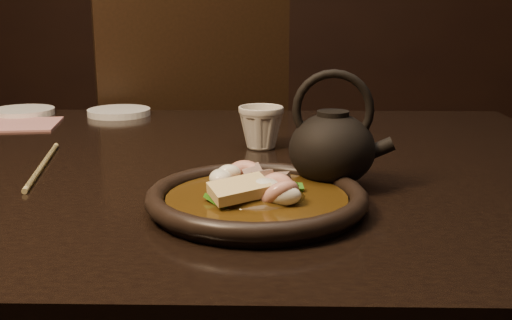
{
  "coord_description": "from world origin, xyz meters",
  "views": [
    {
      "loc": [
        0.32,
        -0.91,
        0.98
      ],
      "look_at": [
        0.3,
        -0.18,
        0.8
      ],
      "focal_mm": 45.0,
      "sensor_mm": 36.0,
      "label": 1
    }
  ],
  "objects_px": {
    "chair": "(185,174)",
    "tea_cup": "(261,126)",
    "teapot": "(333,145)",
    "plate": "(257,199)",
    "table": "(58,211)"
  },
  "relations": [
    {
      "from": "chair",
      "to": "tea_cup",
      "type": "distance_m",
      "value": 0.68
    },
    {
      "from": "chair",
      "to": "teapot",
      "type": "height_order",
      "value": "chair"
    },
    {
      "from": "chair",
      "to": "teapot",
      "type": "bearing_deg",
      "value": 89.4
    },
    {
      "from": "chair",
      "to": "plate",
      "type": "xyz_separation_m",
      "value": [
        0.2,
        -0.91,
        0.22
      ]
    },
    {
      "from": "tea_cup",
      "to": "teapot",
      "type": "xyz_separation_m",
      "value": [
        0.09,
        -0.22,
        0.02
      ]
    },
    {
      "from": "tea_cup",
      "to": "chair",
      "type": "bearing_deg",
      "value": 108.9
    },
    {
      "from": "table",
      "to": "teapot",
      "type": "bearing_deg",
      "value": -17.58
    },
    {
      "from": "table",
      "to": "teapot",
      "type": "relative_size",
      "value": 10.93
    },
    {
      "from": "table",
      "to": "tea_cup",
      "type": "relative_size",
      "value": 21.99
    },
    {
      "from": "table",
      "to": "teapot",
      "type": "height_order",
      "value": "teapot"
    },
    {
      "from": "table",
      "to": "chair",
      "type": "relative_size",
      "value": 1.61
    },
    {
      "from": "plate",
      "to": "tea_cup",
      "type": "xyz_separation_m",
      "value": [
        0.0,
        0.31,
        0.02
      ]
    },
    {
      "from": "table",
      "to": "tea_cup",
      "type": "height_order",
      "value": "tea_cup"
    },
    {
      "from": "table",
      "to": "tea_cup",
      "type": "bearing_deg",
      "value": 17.08
    },
    {
      "from": "chair",
      "to": "teapot",
      "type": "relative_size",
      "value": 6.8
    }
  ]
}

